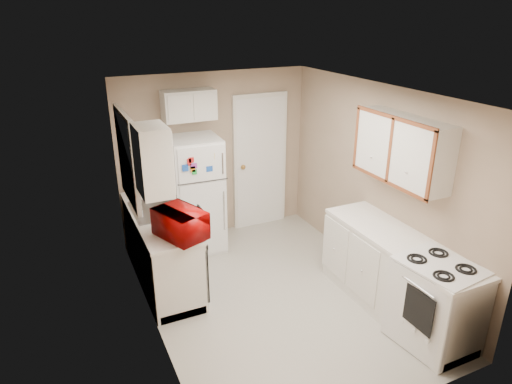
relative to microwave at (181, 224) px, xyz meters
name	(u,v)px	position (x,y,z in m)	size (l,w,h in m)	color
floor	(274,295)	(1.01, -0.24, -1.05)	(3.80, 3.80, 0.00)	beige
ceiling	(277,93)	(1.01, -0.24, 1.35)	(3.80, 3.80, 0.00)	white
wall_left	(148,227)	(-0.39, -0.24, 0.15)	(3.80, 3.80, 0.00)	tan
wall_right	(377,184)	(2.41, -0.24, 0.15)	(3.80, 3.80, 0.00)	tan
wall_back	(215,156)	(1.01, 1.66, 0.15)	(2.80, 2.80, 0.00)	tan
wall_front	(391,295)	(1.01, -2.14, 0.15)	(2.80, 2.80, 0.00)	tan
left_counter	(161,248)	(-0.09, 0.66, -0.60)	(0.60, 1.80, 0.90)	silver
dishwasher	(199,263)	(0.20, 0.06, -0.56)	(0.03, 0.58, 0.72)	black
sink	(156,213)	(-0.09, 0.81, -0.19)	(0.54, 0.74, 0.16)	gray
microwave	(181,224)	(0.00, 0.00, 0.00)	(0.31, 0.56, 0.37)	#9F0403
soap_bottle	(146,188)	(-0.08, 1.34, -0.05)	(0.09, 0.10, 0.21)	white
window_blinds	(128,158)	(-0.35, 0.81, 0.55)	(0.10, 0.98, 1.08)	silver
upper_cabinet_left	(153,160)	(-0.24, -0.02, 0.75)	(0.30, 0.45, 0.70)	silver
refrigerator	(196,195)	(0.58, 1.29, -0.24)	(0.66, 0.65, 1.61)	white
cabinet_over_fridge	(189,105)	(0.61, 1.51, 0.95)	(0.70, 0.30, 0.40)	silver
interior_door	(260,162)	(1.71, 1.62, -0.03)	(0.86, 0.06, 2.08)	white
right_counter	(396,275)	(2.11, -1.04, -0.60)	(0.60, 2.00, 0.90)	silver
stove	(434,305)	(2.08, -1.63, -0.60)	(0.60, 0.74, 0.90)	white
upper_cabinet_right	(402,149)	(2.26, -0.74, 0.75)	(0.30, 1.20, 0.70)	silver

